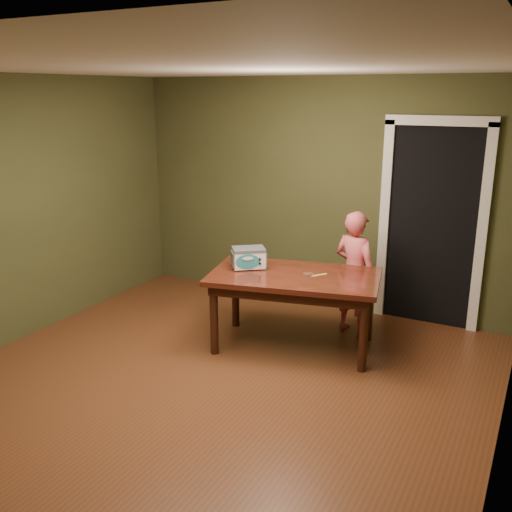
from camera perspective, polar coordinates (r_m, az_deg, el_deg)
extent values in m
plane|color=brown|center=(4.90, -5.57, -13.69)|extent=(5.00, 5.00, 0.00)
cube|color=#444625|center=(6.58, 6.15, 6.16)|extent=(4.50, 0.02, 2.60)
cube|color=white|center=(4.25, -6.57, 18.33)|extent=(4.50, 5.00, 0.02)
cube|color=black|center=(6.56, 17.68, 3.24)|extent=(0.90, 0.60, 2.10)
cube|color=black|center=(6.26, 17.15, 2.69)|extent=(0.90, 0.02, 2.10)
cube|color=white|center=(6.35, 12.70, 3.20)|extent=(0.10, 0.06, 2.20)
cube|color=white|center=(6.18, 21.66, 2.09)|extent=(0.10, 0.06, 2.20)
cube|color=white|center=(6.10, 17.99, 12.75)|extent=(1.10, 0.06, 0.10)
cube|color=#32140B|center=(5.47, 3.86, -2.07)|extent=(1.76, 1.23, 0.05)
cube|color=black|center=(5.49, 3.85, -2.82)|extent=(1.62, 1.09, 0.10)
cylinder|color=black|center=(5.45, -4.22, -6.34)|extent=(0.08, 0.08, 0.70)
cylinder|color=black|center=(6.07, -2.06, -3.90)|extent=(0.08, 0.08, 0.70)
cylinder|color=black|center=(5.19, 10.69, -7.77)|extent=(0.08, 0.08, 0.70)
cylinder|color=black|center=(5.84, 11.25, -5.05)|extent=(0.08, 0.08, 0.70)
cylinder|color=#4C4F54|center=(5.54, -1.89, -1.45)|extent=(0.02, 0.02, 0.01)
cylinder|color=#4C4F54|center=(5.70, -2.13, -0.95)|extent=(0.02, 0.02, 0.01)
cylinder|color=#4C4F54|center=(5.58, 0.69, -1.32)|extent=(0.02, 0.02, 0.01)
cylinder|color=#4C4F54|center=(5.73, 0.38, -0.82)|extent=(0.02, 0.02, 0.01)
cube|color=white|center=(5.61, -0.74, -0.22)|extent=(0.38, 0.36, 0.17)
cube|color=#4C4F54|center=(5.58, -0.74, 0.69)|extent=(0.38, 0.37, 0.03)
cube|color=#4C4F54|center=(5.59, -2.36, -0.30)|extent=(0.13, 0.16, 0.13)
cube|color=#4C4F54|center=(5.64, 0.87, -0.14)|extent=(0.13, 0.16, 0.13)
ellipsoid|color=teal|center=(5.50, -0.82, -0.56)|extent=(0.19, 0.15, 0.15)
cylinder|color=black|center=(5.51, 0.39, -0.32)|extent=(0.02, 0.02, 0.02)
cylinder|color=black|center=(5.52, 0.39, -0.76)|extent=(0.02, 0.02, 0.02)
cylinder|color=silver|center=(5.42, 5.23, -1.88)|extent=(0.10, 0.10, 0.02)
cylinder|color=#53321B|center=(5.42, 5.23, -1.81)|extent=(0.09, 0.09, 0.01)
cube|color=#E2C062|center=(5.44, 6.30, -1.92)|extent=(0.12, 0.16, 0.01)
imported|color=#D4575C|center=(5.91, 9.82, -1.67)|extent=(0.54, 0.43, 1.29)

